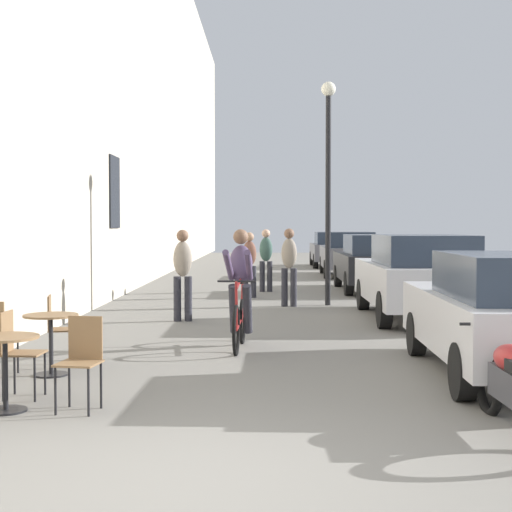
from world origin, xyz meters
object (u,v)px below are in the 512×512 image
(cafe_chair_near_toward_wall, at_px, (81,356))
(parked_car_fifth, at_px, (333,249))
(cafe_table_near, at_px, (5,357))
(cyclist_on_bicycle, at_px, (240,291))
(cafe_chair_near_toward_street, at_px, (17,348))
(pedestrian_furthest, at_px, (266,257))
(pedestrian_far, at_px, (249,261))
(parked_car_third, at_px, (374,262))
(parked_car_fourth, at_px, (348,253))
(parked_car_nearest, at_px, (505,313))
(cafe_chair_mid_toward_street, at_px, (58,325))
(pedestrian_mid, at_px, (289,263))
(cafe_table_mid, at_px, (51,331))
(parked_car_second, at_px, (419,275))
(pedestrian_near, at_px, (183,270))
(street_lamp, at_px, (328,164))

(cafe_chair_near_toward_wall, bearing_deg, parked_car_fifth, 79.78)
(cafe_table_near, xyz_separation_m, cyclist_on_bicycle, (2.09, 3.86, 0.29))
(cafe_chair_near_toward_street, height_order, pedestrian_furthest, pedestrian_furthest)
(cafe_table_near, distance_m, pedestrian_far, 11.67)
(cafe_table_near, xyz_separation_m, parked_car_third, (5.33, 13.32, 0.27))
(pedestrian_far, xyz_separation_m, parked_car_fourth, (3.25, 7.94, -0.10))
(parked_car_nearest, distance_m, parked_car_fourth, 17.69)
(cafe_chair_mid_toward_street, height_order, parked_car_fifth, parked_car_fifth)
(pedestrian_mid, bearing_deg, parked_car_fifth, 81.77)
(cafe_table_mid, distance_m, pedestrian_far, 9.96)
(cafe_chair_mid_toward_street, distance_m, pedestrian_far, 9.41)
(cyclist_on_bicycle, bearing_deg, cafe_chair_near_toward_street, -123.36)
(cafe_table_near, height_order, parked_car_fourth, parked_car_fourth)
(parked_car_second, bearing_deg, parked_car_fifth, 90.26)
(pedestrian_near, distance_m, parked_car_third, 7.81)
(pedestrian_furthest, xyz_separation_m, parked_car_second, (2.88, -5.89, -0.11))
(cafe_table_near, height_order, pedestrian_mid, pedestrian_mid)
(pedestrian_far, height_order, street_lamp, street_lamp)
(pedestrian_mid, relative_size, parked_car_fifth, 0.41)
(parked_car_fourth, bearing_deg, cyclist_on_bicycle, -101.65)
(cafe_chair_near_toward_wall, xyz_separation_m, pedestrian_near, (0.22, 6.78, 0.43))
(cafe_table_near, distance_m, parked_car_third, 14.34)
(pedestrian_far, bearing_deg, cafe_chair_near_toward_street, -101.01)
(cafe_chair_near_toward_wall, distance_m, pedestrian_mid, 9.65)
(cafe_chair_near_toward_wall, relative_size, cyclist_on_bicycle, 0.51)
(parked_car_fourth, bearing_deg, cafe_chair_near_toward_street, -105.92)
(pedestrian_mid, bearing_deg, cafe_chair_mid_toward_street, -113.52)
(street_lamp, xyz_separation_m, parked_car_fourth, (1.48, 9.70, -2.31))
(parked_car_third, bearing_deg, parked_car_fourth, 90.25)
(parked_car_third, xyz_separation_m, parked_car_fourth, (-0.03, 6.10, 0.01))
(cafe_table_mid, height_order, cafe_chair_mid_toward_street, cafe_chair_mid_toward_street)
(pedestrian_near, xyz_separation_m, pedestrian_far, (1.12, 4.62, -0.05))
(cafe_chair_mid_toward_street, relative_size, parked_car_fourth, 0.20)
(cafe_chair_mid_toward_street, xyz_separation_m, parked_car_third, (5.46, 10.98, 0.27))
(cafe_chair_near_toward_street, bearing_deg, pedestrian_near, 80.92)
(parked_car_third, bearing_deg, cyclist_on_bicycle, -108.88)
(cyclist_on_bicycle, bearing_deg, parked_car_nearest, -34.12)
(cafe_table_near, bearing_deg, cafe_table_mid, 91.98)
(cafe_table_mid, distance_m, pedestrian_mid, 8.28)
(pedestrian_mid, xyz_separation_m, pedestrian_furthest, (-0.51, 3.68, -0.02))
(cafe_chair_near_toward_street, bearing_deg, cafe_chair_near_toward_wall, -32.17)
(cyclist_on_bicycle, distance_m, parked_car_fifth, 21.61)
(cafe_chair_near_toward_street, xyz_separation_m, pedestrian_mid, (3.03, 8.88, 0.44))
(cafe_chair_near_toward_street, bearing_deg, pedestrian_mid, 71.12)
(cafe_chair_near_toward_street, bearing_deg, cafe_chair_mid_toward_street, 91.92)
(pedestrian_furthest, bearing_deg, parked_car_fifth, 77.02)
(pedestrian_far, xyz_separation_m, parked_car_third, (3.28, 1.84, -0.11))
(cafe_table_mid, xyz_separation_m, parked_car_fifth, (5.31, 23.49, 0.25))
(cafe_chair_mid_toward_street, distance_m, parked_car_nearest, 5.43)
(cyclist_on_bicycle, height_order, parked_car_fifth, cyclist_on_bicycle)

